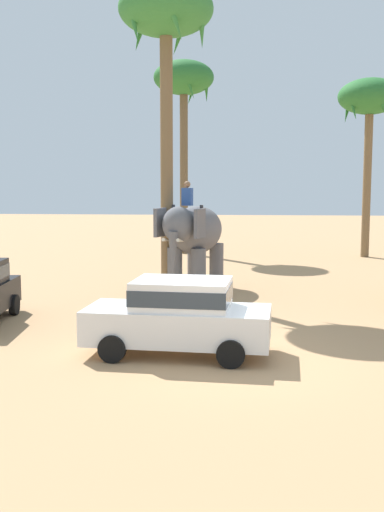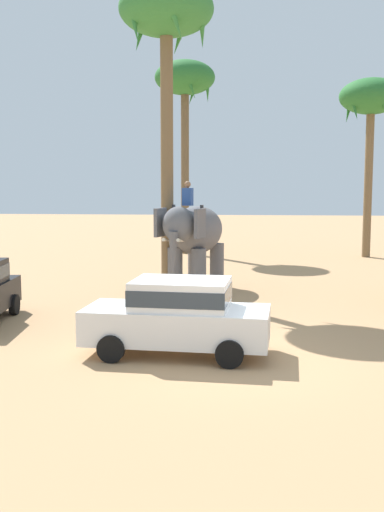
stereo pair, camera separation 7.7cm
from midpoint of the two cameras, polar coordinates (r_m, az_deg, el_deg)
ground_plane at (r=13.49m, az=2.97°, el=-9.62°), size 120.00×120.00×0.00m
car_sedan_foreground at (r=13.62m, az=-1.36°, el=-5.42°), size 4.21×2.11×1.70m
elephant_with_mahout at (r=21.53m, az=0.06°, el=1.97°), size 2.53×4.02×3.88m
palm_tree_behind_elephant at (r=21.88m, az=-2.56°, el=21.01°), size 3.20×3.20×10.51m
palm_tree_near_hut at (r=32.93m, az=16.22°, el=13.63°), size 3.20×3.20×9.06m
palm_tree_left_of_road at (r=33.48m, az=-0.85°, el=15.67°), size 3.20×3.20×10.26m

